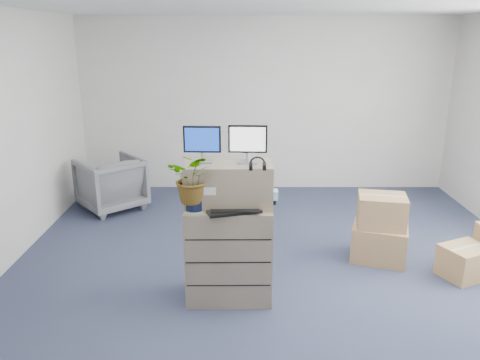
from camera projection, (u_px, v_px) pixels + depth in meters
The scene contains 16 objects.
ground at pixel (280, 295), 4.69m from camera, with size 7.00×7.00×0.00m, color #262D45.
wall_back at pixel (265, 105), 7.63m from camera, with size 6.00×0.02×2.80m, color silver.
filing_cabinet_lower at pixel (229, 252), 4.55m from camera, with size 0.82×0.50×0.95m, color gray.
filing_cabinet_upper at pixel (228, 184), 4.39m from camera, with size 0.82×0.41×0.41m, color gray.
monitor_left at pixel (202, 142), 4.30m from camera, with size 0.35×0.14×0.34m.
monitor_right at pixel (248, 142), 4.28m from camera, with size 0.36×0.14×0.35m.
headphones at pixel (257, 164), 4.14m from camera, with size 0.15×0.15×0.02m, color black.
keyboard at pixel (234, 211), 4.26m from camera, with size 0.49×0.20×0.03m, color black.
mouse at pixel (268, 208), 4.32m from camera, with size 0.08×0.05×0.03m, color silver.
water_bottle at pixel (237, 192), 4.46m from camera, with size 0.07×0.07×0.23m, color #97989F.
phone_dock at pixel (229, 201), 4.41m from camera, with size 0.06×0.05×0.13m.
external_drive at pixel (267, 200), 4.50m from camera, with size 0.17×0.13×0.05m, color black.
tissue_box at pixel (266, 194), 4.45m from camera, with size 0.23×0.11×0.08m, color #3991C4.
potted_plant at pixel (194, 184), 4.22m from camera, with size 0.54×0.57×0.45m.
office_chair at pixel (111, 181), 6.93m from camera, with size 0.83×0.78×0.86m, color #58585C.
cardboard_boxes at pixel (443, 242), 5.21m from camera, with size 2.12×0.98×0.78m.
Camera 1 is at (-0.40, -4.14, 2.50)m, focal length 35.00 mm.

